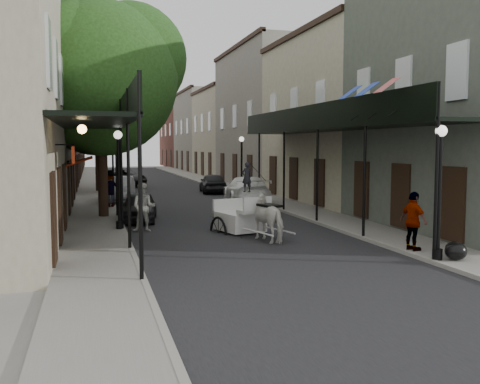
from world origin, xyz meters
TOP-DOWN VIEW (x-y plane):
  - ground at (0.00, 0.00)m, footprint 140.00×140.00m
  - road at (0.00, 20.00)m, footprint 8.00×90.00m
  - sidewalk_left at (-5.00, 20.00)m, footprint 2.20×90.00m
  - sidewalk_right at (5.00, 20.00)m, footprint 2.20×90.00m
  - building_row_left at (-8.60, 30.00)m, footprint 5.00×80.00m
  - building_row_right at (8.60, 30.00)m, footprint 5.00×80.00m
  - gallery_left at (-4.79, 6.98)m, footprint 2.20×18.05m
  - gallery_right at (4.79, 6.98)m, footprint 2.20×18.05m
  - tree_near at (-4.20, 10.18)m, footprint 7.31×6.80m
  - tree_far at (-4.25, 24.18)m, footprint 6.45×6.00m
  - lamppost_right_near at (4.10, -2.00)m, footprint 0.32×0.32m
  - lamppost_left at (-4.10, 6.00)m, footprint 0.32×0.32m
  - lamppost_right_far at (4.10, 18.00)m, footprint 0.32×0.32m
  - horse at (0.82, 2.64)m, footprint 1.33×2.07m
  - carriage at (0.17, 5.07)m, footprint 2.03×2.64m
  - pedestrian_walking at (-3.20, 5.84)m, footprint 1.05×0.91m
  - pedestrian_sidewalk_left at (-4.20, 13.59)m, footprint 1.41×1.20m
  - pedestrian_sidewalk_right at (4.20, -0.68)m, footprint 0.61×1.10m
  - car_left_near at (-3.15, 8.75)m, footprint 1.99×3.84m
  - car_left_mid at (-3.60, 16.86)m, footprint 2.22×4.64m
  - car_left_far at (-2.60, 29.23)m, footprint 3.94×5.48m
  - car_right_near at (3.26, 14.00)m, footprint 2.89×5.59m
  - car_right_far at (2.99, 21.44)m, footprint 2.02×4.15m
  - trash_bags at (4.66, -2.03)m, footprint 0.86×1.01m

SIDE VIEW (x-z plane):
  - ground at x=0.00m, z-range 0.00..0.00m
  - road at x=0.00m, z-range 0.00..0.01m
  - sidewalk_left at x=-5.00m, z-range 0.00..0.12m
  - sidewalk_right at x=5.00m, z-range 0.00..0.12m
  - trash_bags at x=4.66m, z-range 0.10..0.61m
  - car_left_near at x=-3.15m, z-range 0.00..1.25m
  - car_right_far at x=2.99m, z-range 0.00..1.37m
  - car_left_far at x=-2.60m, z-range 0.00..1.38m
  - car_left_mid at x=-3.60m, z-range 0.00..1.47m
  - car_right_near at x=3.26m, z-range 0.00..1.55m
  - horse at x=0.82m, z-range 0.00..1.61m
  - pedestrian_walking at x=-3.20m, z-range 0.00..1.86m
  - pedestrian_sidewalk_right at x=4.20m, z-range 0.12..1.90m
  - carriage at x=0.17m, z-range -0.30..2.39m
  - pedestrian_sidewalk_left at x=-4.20m, z-range 0.12..2.01m
  - lamppost_right_near at x=4.10m, z-range 0.19..3.90m
  - lamppost_left at x=-4.10m, z-range 0.19..3.90m
  - lamppost_right_far at x=4.10m, z-range 0.19..3.90m
  - gallery_left at x=-4.79m, z-range 1.61..6.49m
  - gallery_right at x=4.79m, z-range 1.61..6.49m
  - building_row_left at x=-8.60m, z-range 0.00..10.50m
  - building_row_right at x=8.60m, z-range 0.00..10.50m
  - tree_far at x=-4.25m, z-range 1.53..10.14m
  - tree_near at x=-4.20m, z-range 1.67..11.30m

